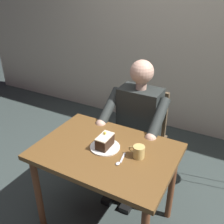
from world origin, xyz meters
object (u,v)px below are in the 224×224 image
(dining_table, at_px, (106,160))
(chair, at_px, (142,132))
(coffee_cup, at_px, (139,151))
(seated_person, at_px, (135,127))
(dessert_spoon, at_px, (120,161))
(cake_slice, at_px, (105,141))

(dining_table, distance_m, chair, 0.71)
(chair, bearing_deg, dining_table, 90.00)
(coffee_cup, bearing_deg, seated_person, -64.33)
(dining_table, xyz_separation_m, seated_person, (-0.00, -0.52, 0.00))
(chair, bearing_deg, dessert_spoon, 101.01)
(seated_person, xyz_separation_m, cake_slice, (0.02, 0.50, 0.15))
(cake_slice, height_order, coffee_cup, cake_slice)
(cake_slice, distance_m, coffee_cup, 0.25)
(dining_table, relative_size, dessert_spoon, 6.82)
(dining_table, xyz_separation_m, chair, (0.00, -0.69, -0.14))
(chair, xyz_separation_m, coffee_cup, (-0.23, 0.66, 0.28))
(seated_person, distance_m, dessert_spoon, 0.62)
(coffee_cup, distance_m, dessert_spoon, 0.14)
(seated_person, relative_size, coffee_cup, 10.61)
(cake_slice, bearing_deg, seated_person, -91.84)
(dining_table, bearing_deg, cake_slice, -46.32)
(cake_slice, height_order, dessert_spoon, cake_slice)
(chair, relative_size, dessert_spoon, 6.15)
(chair, xyz_separation_m, seated_person, (-0.00, 0.17, 0.14))
(cake_slice, relative_size, dessert_spoon, 0.99)
(chair, distance_m, cake_slice, 0.74)
(coffee_cup, xyz_separation_m, dessert_spoon, (0.09, 0.10, -0.04))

